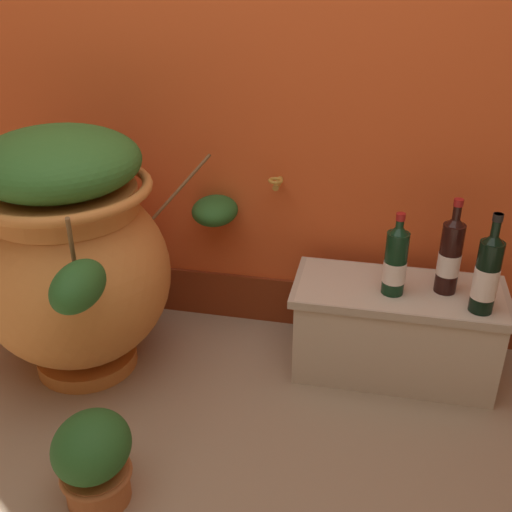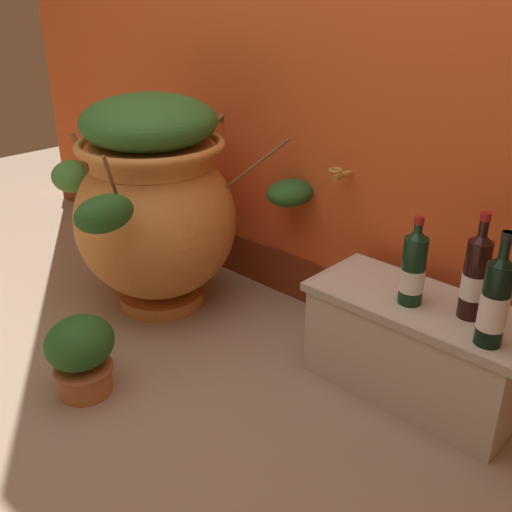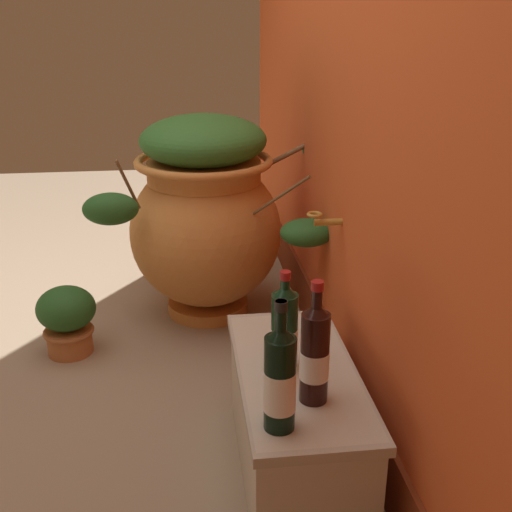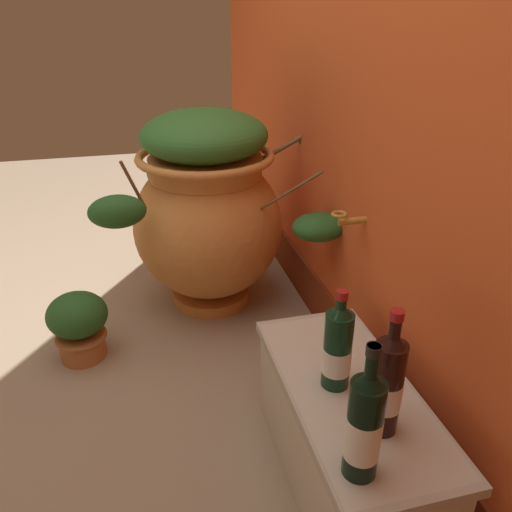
# 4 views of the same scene
# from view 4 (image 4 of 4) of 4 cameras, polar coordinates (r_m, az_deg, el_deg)

# --- Properties ---
(ground_plane) EXTENTS (7.00, 7.00, 0.00)m
(ground_plane) POSITION_cam_4_polar(r_m,az_deg,el_deg) (2.07, -20.71, -14.80)
(ground_plane) COLOR gray
(back_wall) EXTENTS (4.40, 0.33, 2.60)m
(back_wall) POSITION_cam_4_polar(r_m,az_deg,el_deg) (1.79, 16.19, 24.85)
(back_wall) COLOR #D15123
(back_wall) RESTS_ON ground_plane
(terracotta_urn) EXTENTS (0.97, 1.18, 0.93)m
(terracotta_urn) POSITION_cam_4_polar(r_m,az_deg,el_deg) (2.31, -5.45, 5.46)
(terracotta_urn) COLOR #CC7F3D
(terracotta_urn) RESTS_ON ground_plane
(stone_ledge) EXTENTS (0.76, 0.35, 0.36)m
(stone_ledge) POSITION_cam_4_polar(r_m,az_deg,el_deg) (1.58, 10.12, -19.04)
(stone_ledge) COLOR beige
(stone_ledge) RESTS_ON ground_plane
(wine_bottle_left) EXTENTS (0.08, 0.08, 0.35)m
(wine_bottle_left) POSITION_cam_4_polar(r_m,az_deg,el_deg) (1.17, 12.22, -18.19)
(wine_bottle_left) COLOR black
(wine_bottle_left) RESTS_ON stone_ledge
(wine_bottle_middle) EXTENTS (0.08, 0.08, 0.35)m
(wine_bottle_middle) POSITION_cam_4_polar(r_m,az_deg,el_deg) (1.28, 14.71, -13.68)
(wine_bottle_middle) COLOR black
(wine_bottle_middle) RESTS_ON stone_ledge
(wine_bottle_right) EXTENTS (0.08, 0.08, 0.30)m
(wine_bottle_right) POSITION_cam_4_polar(r_m,az_deg,el_deg) (1.40, 9.28, -10.10)
(wine_bottle_right) COLOR black
(wine_bottle_right) RESTS_ON stone_ledge
(potted_shrub) EXTENTS (0.22, 0.24, 0.30)m
(potted_shrub) POSITION_cam_4_polar(r_m,az_deg,el_deg) (2.17, -19.52, -7.32)
(potted_shrub) COLOR #B26638
(potted_shrub) RESTS_ON ground_plane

